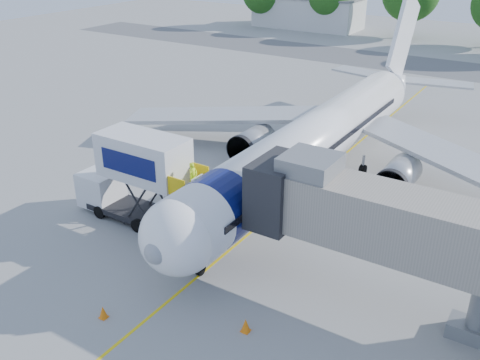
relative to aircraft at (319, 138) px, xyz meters
The scene contains 10 objects.
ground 5.07m from the aircraft, 90.00° to the right, with size 160.00×160.00×0.00m, color #9C9C9A.
guidance_line 5.06m from the aircraft, 90.00° to the right, with size 0.15×70.00×0.01m, color yellow.
taxiway_strip 37.99m from the aircraft, 90.00° to the left, with size 120.00×10.00×0.01m, color #59595B.
aircraft is the anchor object (origin of this frame).
jet_bridge 13.77m from the aircraft, 54.30° to the right, with size 13.90×3.20×6.60m.
catering_hiloader 12.77m from the aircraft, 119.42° to the right, with size 8.50×2.44×5.50m.
ground_tug 19.61m from the aircraft, 85.70° to the right, with size 3.35×2.00×1.27m.
safety_cone_a 16.67m from the aircraft, 75.51° to the right, with size 0.41×0.41×0.66m.
safety_cone_b 18.85m from the aircraft, 95.22° to the right, with size 0.39×0.39×0.61m.
outbuilding_left 62.50m from the aircraft, 116.61° to the left, with size 18.40×8.40×5.30m.
Camera 1 is at (13.61, -27.16, 15.74)m, focal length 40.00 mm.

